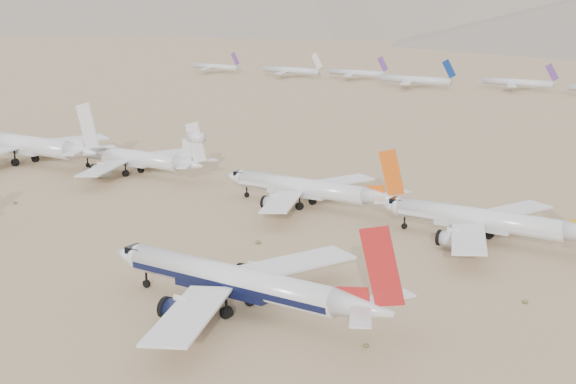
% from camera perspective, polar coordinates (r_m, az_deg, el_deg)
% --- Properties ---
extents(ground, '(7000.00, 7000.00, 0.00)m').
position_cam_1_polar(ground, '(128.08, -4.56, -8.67)').
color(ground, '#977958').
rests_on(ground, ground).
extents(main_airliner, '(51.88, 50.68, 18.31)m').
position_cam_1_polar(main_airliner, '(126.73, -3.28, -6.45)').
color(main_airliner, silver).
rests_on(main_airliner, ground).
extents(row2_gold_tail, '(46.85, 45.82, 16.68)m').
position_cam_1_polar(row2_gold_tail, '(166.98, 14.05, -2.00)').
color(row2_gold_tail, silver).
rests_on(row2_gold_tail, ground).
extents(row2_orange_tail, '(46.11, 45.10, 16.45)m').
position_cam_1_polar(row2_orange_tail, '(189.49, 1.45, 0.24)').
color(row2_orange_tail, silver).
rests_on(row2_orange_tail, ground).
extents(row2_white_trijet, '(48.21, 47.11, 17.08)m').
position_cam_1_polar(row2_white_trijet, '(228.34, -10.76, 2.40)').
color(row2_white_trijet, silver).
rests_on(row2_white_trijet, ground).
extents(row2_white_twin, '(57.59, 56.35, 20.58)m').
position_cam_1_polar(row2_white_twin, '(251.42, -18.15, 3.18)').
color(row2_white_twin, silver).
rests_on(row2_white_twin, ground).
extents(desert_scrub, '(261.14, 124.24, 0.66)m').
position_cam_1_polar(desert_scrub, '(108.61, -12.29, -13.06)').
color(desert_scrub, brown).
rests_on(desert_scrub, ground).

